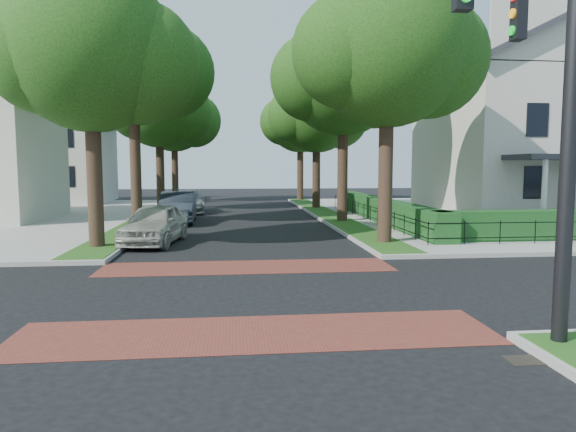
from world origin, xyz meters
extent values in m
plane|color=black|center=(0.00, 0.00, 0.00)|extent=(120.00, 120.00, 0.00)
cube|color=gray|center=(19.50, 19.00, 0.07)|extent=(30.00, 30.00, 0.15)
cube|color=maroon|center=(0.00, 3.20, 0.01)|extent=(9.00, 2.20, 0.01)
cube|color=maroon|center=(0.00, -3.20, 0.01)|extent=(9.00, 2.20, 0.01)
cube|color=black|center=(4.30, -5.00, 0.01)|extent=(0.65, 0.45, 0.01)
cube|color=#1D4D16|center=(5.40, 19.10, 0.16)|extent=(1.60, 29.80, 0.02)
cube|color=#1D4D16|center=(-5.40, 19.10, 0.16)|extent=(1.60, 29.80, 0.02)
cylinder|color=black|center=(5.50, 7.00, 3.83)|extent=(0.56, 0.56, 7.35)
sphere|color=#12390F|center=(5.50, 7.00, 7.71)|extent=(6.20, 6.20, 6.20)
sphere|color=#12390F|center=(7.21, 7.30, 7.31)|extent=(4.65, 4.65, 4.65)
sphere|color=#12390F|center=(3.95, 6.80, 7.41)|extent=(4.34, 4.34, 4.34)
sphere|color=#12390F|center=(5.60, 8.55, 8.21)|extent=(4.03, 4.03, 4.03)
cylinder|color=black|center=(5.50, 15.00, 4.00)|extent=(0.56, 0.56, 7.70)
sphere|color=#12390F|center=(5.50, 15.00, 8.07)|extent=(6.60, 6.60, 6.60)
sphere|color=#12390F|center=(7.31, 15.30, 7.67)|extent=(4.95, 4.95, 4.95)
sphere|color=#12390F|center=(3.85, 14.80, 7.77)|extent=(4.62, 4.62, 4.62)
sphere|color=#12390F|center=(5.60, 16.65, 8.57)|extent=(4.29, 4.29, 4.29)
cylinder|color=black|center=(5.50, 24.00, 3.47)|extent=(0.56, 0.56, 6.65)
sphere|color=#12390F|center=(5.50, 24.00, 6.99)|extent=(5.80, 5.80, 5.80)
sphere|color=#12390F|center=(7.09, 24.30, 6.59)|extent=(4.35, 4.35, 4.35)
sphere|color=#12390F|center=(4.05, 23.80, 6.69)|extent=(4.06, 4.06, 4.06)
sphere|color=#12390F|center=(5.60, 25.45, 7.49)|extent=(3.77, 3.77, 3.77)
cylinder|color=black|center=(5.50, 33.00, 3.65)|extent=(0.56, 0.56, 7.00)
sphere|color=#12390F|center=(5.50, 33.00, 7.35)|extent=(6.00, 6.00, 6.00)
sphere|color=#12390F|center=(7.15, 33.30, 6.95)|extent=(4.50, 4.50, 4.50)
sphere|color=#12390F|center=(4.00, 32.80, 7.05)|extent=(4.20, 4.20, 4.20)
sphere|color=#12390F|center=(5.60, 34.50, 7.85)|extent=(3.90, 3.90, 3.90)
cylinder|color=black|center=(-5.50, 7.00, 3.65)|extent=(0.56, 0.56, 7.00)
sphere|color=#12390F|center=(-5.50, 7.00, 7.35)|extent=(6.00, 6.00, 6.00)
sphere|color=#12390F|center=(-3.85, 7.30, 6.95)|extent=(4.50, 4.50, 4.50)
sphere|color=#12390F|center=(-7.00, 6.80, 7.05)|extent=(4.20, 4.20, 4.20)
sphere|color=#12390F|center=(-5.40, 8.50, 7.85)|extent=(3.90, 3.90, 3.90)
cylinder|color=black|center=(-5.50, 15.00, 4.17)|extent=(0.56, 0.56, 8.05)
sphere|color=#12390F|center=(-5.50, 15.00, 8.43)|extent=(6.40, 6.40, 6.40)
sphere|color=#12390F|center=(-3.74, 15.30, 8.03)|extent=(4.80, 4.80, 4.80)
sphere|color=#12390F|center=(-7.10, 14.80, 8.13)|extent=(4.48, 4.48, 4.48)
sphere|color=#12390F|center=(-5.40, 16.60, 8.93)|extent=(4.16, 4.16, 4.16)
cylinder|color=black|center=(-5.50, 24.00, 3.58)|extent=(0.56, 0.56, 6.86)
sphere|color=#12390F|center=(-5.50, 24.00, 7.21)|extent=(5.60, 5.60, 5.60)
sphere|color=#12390F|center=(-3.96, 24.30, 6.81)|extent=(4.20, 4.20, 4.20)
sphere|color=#12390F|center=(-6.90, 23.80, 6.91)|extent=(3.92, 3.92, 3.92)
sphere|color=#12390F|center=(-5.40, 25.40, 7.71)|extent=(3.64, 3.64, 3.64)
cylinder|color=black|center=(-5.50, 33.00, 3.72)|extent=(0.56, 0.56, 7.14)
sphere|color=#12390F|center=(-5.50, 33.00, 7.49)|extent=(6.20, 6.20, 6.20)
sphere|color=#12390F|center=(-3.79, 33.30, 7.09)|extent=(4.65, 4.65, 4.65)
sphere|color=#12390F|center=(-7.05, 32.80, 7.19)|extent=(4.34, 4.34, 4.34)
sphere|color=#12390F|center=(-5.40, 34.55, 7.99)|extent=(4.03, 4.03, 4.03)
cube|color=#143B17|center=(7.70, 15.00, 0.75)|extent=(1.00, 18.00, 1.20)
cube|color=beige|center=(17.50, 16.00, 4.15)|extent=(12.00, 10.00, 8.00)
cylinder|color=white|center=(13.30, 8.85, 2.00)|extent=(0.24, 0.24, 3.00)
cube|color=beige|center=(-15.50, 32.00, 3.40)|extent=(9.00, 8.00, 6.50)
cube|color=maroon|center=(-12.80, 30.40, 8.47)|extent=(0.80, 0.80, 3.64)
cylinder|color=black|center=(5.10, -4.60, 4.15)|extent=(0.26, 0.26, 8.00)
cube|color=black|center=(5.10, -2.90, 6.05)|extent=(0.22, 0.28, 1.00)
cylinder|color=orange|center=(4.97, -2.90, 6.05)|extent=(0.05, 0.18, 0.18)
cylinder|color=#0CB226|center=(4.97, -2.90, 5.73)|extent=(0.05, 0.18, 0.18)
imported|color=#B3B0A1|center=(-3.60, 8.46, 0.82)|extent=(2.54, 5.00, 1.63)
imported|color=#202830|center=(-3.50, 16.26, 0.86)|extent=(2.00, 5.29, 1.72)
imported|color=gray|center=(-3.50, 22.55, 0.78)|extent=(2.53, 5.49, 1.55)
camera|label=1|loc=(-0.38, -12.57, 3.12)|focal=32.00mm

